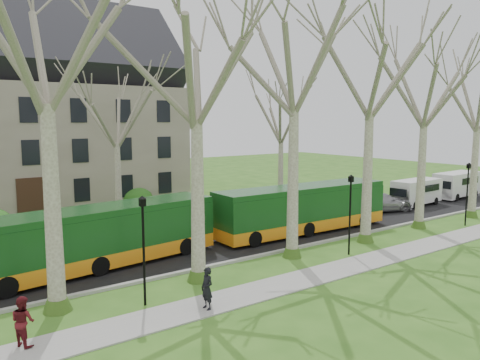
{
  "coord_description": "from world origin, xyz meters",
  "views": [
    {
      "loc": [
        -13.36,
        -17.63,
        7.33
      ],
      "look_at": [
        1.55,
        3.0,
        4.03
      ],
      "focal_mm": 35.0,
      "sensor_mm": 36.0,
      "label": 1
    }
  ],
  "objects_px": {
    "bus_lead": "(100,236)",
    "bus_follow": "(303,208)",
    "van_a": "(416,193)",
    "van_b": "(457,185)",
    "pedestrian_b": "(23,321)",
    "sedan": "(380,202)",
    "pedestrian_a": "(207,288)"
  },
  "relations": [
    {
      "from": "van_b",
      "to": "pedestrian_b",
      "type": "relative_size",
      "value": 3.32
    },
    {
      "from": "bus_lead",
      "to": "pedestrian_b",
      "type": "relative_size",
      "value": 7.53
    },
    {
      "from": "bus_lead",
      "to": "bus_follow",
      "type": "distance_m",
      "value": 13.22
    },
    {
      "from": "van_a",
      "to": "pedestrian_a",
      "type": "bearing_deg",
      "value": -165.02
    },
    {
      "from": "van_b",
      "to": "pedestrian_a",
      "type": "relative_size",
      "value": 3.35
    },
    {
      "from": "van_a",
      "to": "van_b",
      "type": "distance_m",
      "value": 6.46
    },
    {
      "from": "bus_follow",
      "to": "pedestrian_b",
      "type": "relative_size",
      "value": 7.6
    },
    {
      "from": "bus_lead",
      "to": "bus_follow",
      "type": "relative_size",
      "value": 0.99
    },
    {
      "from": "sedan",
      "to": "pedestrian_a",
      "type": "xyz_separation_m",
      "value": [
        -21.41,
        -8.39,
        0.05
      ]
    },
    {
      "from": "bus_lead",
      "to": "van_b",
      "type": "height_order",
      "value": "bus_lead"
    },
    {
      "from": "bus_follow",
      "to": "pedestrian_b",
      "type": "height_order",
      "value": "bus_follow"
    },
    {
      "from": "bus_lead",
      "to": "sedan",
      "type": "bearing_deg",
      "value": -4.93
    },
    {
      "from": "van_a",
      "to": "pedestrian_b",
      "type": "relative_size",
      "value": 3.08
    },
    {
      "from": "bus_follow",
      "to": "sedan",
      "type": "xyz_separation_m",
      "value": [
        9.76,
        1.41,
        -0.8
      ]
    },
    {
      "from": "bus_lead",
      "to": "van_a",
      "type": "relative_size",
      "value": 2.45
    },
    {
      "from": "sedan",
      "to": "bus_lead",
      "type": "bearing_deg",
      "value": 108.13
    },
    {
      "from": "sedan",
      "to": "pedestrian_b",
      "type": "relative_size",
      "value": 3.2
    },
    {
      "from": "van_b",
      "to": "pedestrian_a",
      "type": "bearing_deg",
      "value": -168.39
    },
    {
      "from": "pedestrian_b",
      "to": "sedan",
      "type": "bearing_deg",
      "value": -100.25
    },
    {
      "from": "van_a",
      "to": "pedestrian_b",
      "type": "bearing_deg",
      "value": -169.94
    },
    {
      "from": "pedestrian_a",
      "to": "bus_lead",
      "type": "bearing_deg",
      "value": -172.9
    },
    {
      "from": "pedestrian_a",
      "to": "pedestrian_b",
      "type": "bearing_deg",
      "value": -103.29
    },
    {
      "from": "van_a",
      "to": "pedestrian_b",
      "type": "height_order",
      "value": "van_a"
    },
    {
      "from": "van_b",
      "to": "pedestrian_b",
      "type": "xyz_separation_m",
      "value": [
        -38.86,
        -7.34,
        -0.37
      ]
    },
    {
      "from": "bus_follow",
      "to": "pedestrian_a",
      "type": "bearing_deg",
      "value": -147.37
    },
    {
      "from": "van_a",
      "to": "van_b",
      "type": "bearing_deg",
      "value": -1.99
    },
    {
      "from": "bus_follow",
      "to": "pedestrian_a",
      "type": "xyz_separation_m",
      "value": [
        -11.65,
        -6.98,
        -0.75
      ]
    },
    {
      "from": "bus_lead",
      "to": "pedestrian_a",
      "type": "bearing_deg",
      "value": -85.43
    },
    {
      "from": "bus_lead",
      "to": "bus_follow",
      "type": "xyz_separation_m",
      "value": [
        13.21,
        -0.52,
        0.01
      ]
    },
    {
      "from": "bus_lead",
      "to": "van_b",
      "type": "bearing_deg",
      "value": -5.79
    },
    {
      "from": "bus_follow",
      "to": "van_a",
      "type": "height_order",
      "value": "bus_follow"
    },
    {
      "from": "bus_follow",
      "to": "bus_lead",
      "type": "bearing_deg",
      "value": 179.46
    }
  ]
}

